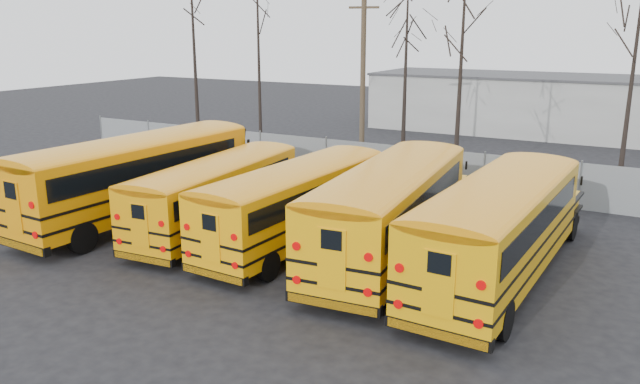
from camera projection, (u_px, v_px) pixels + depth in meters
The scene contains 14 objects.
ground at pixel (257, 268), 19.76m from camera, with size 120.00×120.00×0.00m, color black.
fence at pixel (400, 166), 29.67m from camera, with size 40.00×0.04×2.00m, color gray.
distant_building at pixel (529, 104), 45.41m from camera, with size 22.00×8.00×4.00m, color #BBBBB6.
bus_a at pixel (141, 170), 24.40m from camera, with size 3.46×12.27×3.40m.
bus_b at pixel (220, 189), 23.02m from camera, with size 3.02×10.11×2.79m.
bus_c at pixel (299, 197), 21.61m from camera, with size 2.91×10.47×2.90m.
bus_d at pixel (393, 203), 20.23m from camera, with size 3.61×11.68×3.22m.
bus_e at pixel (502, 221), 18.37m from camera, with size 3.14×11.53×3.20m.
utility_pole_left at pixel (363, 81), 33.39m from camera, with size 1.59×0.48×9.02m.
tree_0 at pixel (194, 55), 37.30m from camera, with size 0.26×0.26×11.60m, color black.
tree_1 at pixel (259, 48), 36.67m from camera, with size 0.26×0.26×12.48m, color black.
tree_2 at pixel (405, 77), 34.67m from camera, with size 0.26×0.26×9.43m, color black.
tree_3 at pixel (460, 80), 29.11m from camera, with size 0.26×0.26×10.06m, color black.
tree_4 at pixel (632, 80), 26.40m from camera, with size 0.26×0.26×10.51m, color black.
Camera 1 is at (10.68, -15.23, 7.37)m, focal length 35.00 mm.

